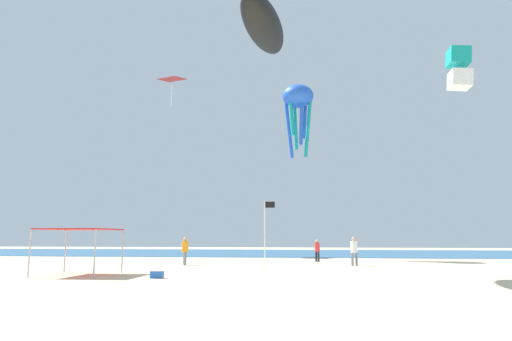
{
  "coord_description": "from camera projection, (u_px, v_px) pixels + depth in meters",
  "views": [
    {
      "loc": [
        3.54,
        -19.2,
        1.9
      ],
      "look_at": [
        0.51,
        6.97,
        5.86
      ],
      "focal_mm": 30.66,
      "sensor_mm": 36.0,
      "label": 1
    }
  ],
  "objects": [
    {
      "name": "cooler_box",
      "position": [
        157.0,
        274.0,
        19.85
      ],
      "size": [
        0.57,
        0.37,
        0.35
      ],
      "color": "blue",
      "rests_on": "ground"
    },
    {
      "name": "canopy_tent",
      "position": [
        80.0,
        231.0,
        21.8
      ],
      "size": [
        3.27,
        3.13,
        2.26
      ],
      "color": "#B2B2B7",
      "rests_on": "ground"
    },
    {
      "name": "ground",
      "position": [
        226.0,
        281.0,
        18.97
      ],
      "size": [
        110.0,
        110.0,
        0.1
      ],
      "primitive_type": "cube",
      "color": "beige"
    },
    {
      "name": "kite_box_teal",
      "position": [
        459.0,
        68.0,
        23.39
      ],
      "size": [
        1.1,
        1.03,
        2.25
      ],
      "rotation": [
        0.0,
        0.0,
        1.57
      ],
      "color": "teal"
    },
    {
      "name": "person_near_tent",
      "position": [
        354.0,
        249.0,
        28.28
      ],
      "size": [
        0.44,
        0.44,
        1.84
      ],
      "rotation": [
        0.0,
        0.0,
        3.69
      ],
      "color": "slate",
      "rests_on": "ground"
    },
    {
      "name": "person_central",
      "position": [
        317.0,
        249.0,
        32.63
      ],
      "size": [
        0.39,
        0.39,
        1.64
      ],
      "rotation": [
        0.0,
        0.0,
        5.32
      ],
      "color": "black",
      "rests_on": "ground"
    },
    {
      "name": "kite_octopus_blue",
      "position": [
        298.0,
        100.0,
        39.29
      ],
      "size": [
        3.95,
        3.95,
        6.62
      ],
      "rotation": [
        0.0,
        0.0,
        0.85
      ],
      "color": "blue"
    },
    {
      "name": "banner_flag",
      "position": [
        266.0,
        229.0,
        24.75
      ],
      "size": [
        0.61,
        0.06,
        3.85
      ],
      "color": "silver",
      "rests_on": "ground"
    },
    {
      "name": "person_leftmost",
      "position": [
        185.0,
        249.0,
        28.82
      ],
      "size": [
        0.44,
        0.46,
        1.83
      ],
      "rotation": [
        0.0,
        0.0,
        5.15
      ],
      "color": "slate",
      "rests_on": "ground"
    },
    {
      "name": "ocean_strip",
      "position": [
        276.0,
        253.0,
        49.64
      ],
      "size": [
        110.0,
        22.74,
        0.03
      ],
      "primitive_type": "cube",
      "color": "#28608C",
      "rests_on": "ground"
    },
    {
      "name": "kite_inflatable_black",
      "position": [
        263.0,
        25.0,
        23.3
      ],
      "size": [
        2.74,
        6.46,
        2.28
      ],
      "rotation": [
        0.0,
        0.0,
        4.58
      ],
      "color": "black"
    },
    {
      "name": "kite_diamond_red",
      "position": [
        172.0,
        81.0,
        48.31
      ],
      "size": [
        2.91,
        2.88,
        3.41
      ],
      "rotation": [
        0.0,
        0.0,
        2.85
      ],
      "color": "red"
    }
  ]
}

